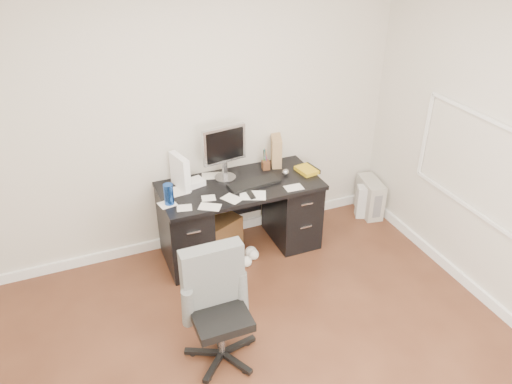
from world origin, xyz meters
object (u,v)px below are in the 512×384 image
office_chair (220,311)px  wicker_basket (217,233)px  desk (241,216)px  lcd_monitor (224,153)px  keyboard (254,183)px  pc_tower (370,197)px

office_chair → wicker_basket: bearing=73.1°
office_chair → wicker_basket: 1.42m
desk → lcd_monitor: (-0.09, 0.15, 0.62)m
desk → keyboard: size_ratio=3.06×
desk → pc_tower: 1.57m
desk → keyboard: (0.12, -0.06, 0.36)m
lcd_monitor → wicker_basket: bearing=-169.8°
lcd_monitor → pc_tower: 1.84m
office_chair → pc_tower: office_chair is taller
lcd_monitor → office_chair: size_ratio=0.58×
keyboard → office_chair: office_chair is taller
office_chair → pc_tower: size_ratio=2.29×
desk → wicker_basket: bearing=154.1°
lcd_monitor → keyboard: size_ratio=1.10×
keyboard → wicker_basket: 0.69m
desk → pc_tower: bearing=3.5°
lcd_monitor → keyboard: bearing=-53.4°
wicker_basket → office_chair: bearing=-106.9°
keyboard → desk: bearing=145.7°
wicker_basket → desk: bearing=-25.9°
keyboard → pc_tower: bearing=-0.6°
office_chair → wicker_basket: (0.41, 1.33, -0.28)m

